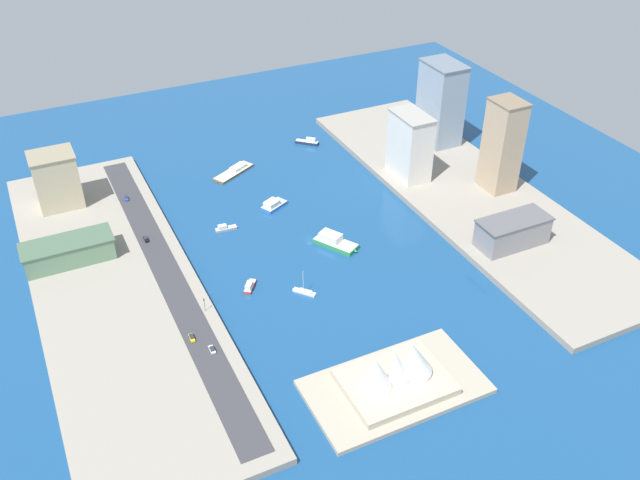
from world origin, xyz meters
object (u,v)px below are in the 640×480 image
(ferry_green_doubledeck, at_px, (334,241))
(traffic_light_waterfront, at_px, (204,303))
(sailboat_small_white, at_px, (304,292))
(warehouse_low_gray, at_px, (513,231))
(office_block_beige, at_px, (56,180))
(opera_landmark, at_px, (397,371))
(patrol_launch_navy, at_px, (307,142))
(catamaran_blue, at_px, (273,204))
(yacht_sleek_gray, at_px, (225,228))
(suv_black, at_px, (146,239))
(apartment_midrise_tan, at_px, (502,145))
(taxi_yellow_cab, at_px, (192,338))
(van_white, at_px, (212,349))
(terminal_long_green, at_px, (68,251))
(barge_flat_brown, at_px, (235,171))
(hotel_broad_white, at_px, (410,146))
(hatchback_blue, at_px, (126,198))
(tower_tall_glass, at_px, (441,103))
(tugboat_red, at_px, (250,286))

(ferry_green_doubledeck, height_order, traffic_light_waterfront, traffic_light_waterfront)
(sailboat_small_white, bearing_deg, warehouse_low_gray, 173.23)
(office_block_beige, height_order, traffic_light_waterfront, office_block_beige)
(sailboat_small_white, relative_size, opera_landmark, 0.31)
(patrol_launch_navy, distance_m, office_block_beige, 150.42)
(catamaran_blue, relative_size, yacht_sleek_gray, 1.34)
(catamaran_blue, relative_size, suv_black, 3.13)
(apartment_midrise_tan, height_order, opera_landmark, apartment_midrise_tan)
(patrol_launch_navy, relative_size, warehouse_low_gray, 0.38)
(apartment_midrise_tan, bearing_deg, taxi_yellow_cab, 13.63)
(van_white, bearing_deg, taxi_yellow_cab, -62.73)
(terminal_long_green, bearing_deg, opera_landmark, 126.32)
(traffic_light_waterfront, relative_size, opera_landmark, 0.16)
(barge_flat_brown, distance_m, terminal_long_green, 112.76)
(hotel_broad_white, height_order, taxi_yellow_cab, hotel_broad_white)
(opera_landmark, bearing_deg, yacht_sleek_gray, -80.19)
(barge_flat_brown, distance_m, yacht_sleek_gray, 59.63)
(ferry_green_doubledeck, xyz_separation_m, office_block_beige, (114.97, -92.17, 15.76))
(hotel_broad_white, bearing_deg, opera_landmark, 56.78)
(ferry_green_doubledeck, xyz_separation_m, suv_black, (83.30, -39.57, 1.81))
(hotel_broad_white, bearing_deg, apartment_midrise_tan, 138.79)
(opera_landmark, bearing_deg, hatchback_blue, -70.70)
(patrol_launch_navy, xyz_separation_m, suv_black, (117.33, 64.93, 2.52))
(tower_tall_glass, bearing_deg, hatchback_blue, -3.94)
(warehouse_low_gray, height_order, tower_tall_glass, tower_tall_glass)
(van_white, bearing_deg, warehouse_low_gray, -176.93)
(catamaran_blue, xyz_separation_m, traffic_light_waterfront, (60.02, 68.85, 5.75))
(ferry_green_doubledeck, bearing_deg, traffic_light_waterfront, 17.77)
(suv_black, xyz_separation_m, opera_landmark, (-61.85, 134.30, 5.08))
(office_block_beige, height_order, taxi_yellow_cab, office_block_beige)
(catamaran_blue, xyz_separation_m, warehouse_low_gray, (-89.33, 85.49, 8.52))
(apartment_midrise_tan, height_order, van_white, apartment_midrise_tan)
(ferry_green_doubledeck, distance_m, sailboat_small_white, 40.06)
(terminal_long_green, distance_m, tower_tall_glass, 227.97)
(hotel_broad_white, height_order, office_block_beige, hotel_broad_white)
(sailboat_small_white, relative_size, warehouse_low_gray, 0.34)
(apartment_midrise_tan, xyz_separation_m, van_white, (181.75, 55.50, -24.45))
(van_white, bearing_deg, traffic_light_waterfront, -101.72)
(yacht_sleek_gray, bearing_deg, catamaran_blue, -162.34)
(sailboat_small_white, xyz_separation_m, terminal_long_green, (90.54, -66.29, 7.75))
(terminal_long_green, xyz_separation_m, apartment_midrise_tan, (-222.38, 31.47, 19.91))
(ferry_green_doubledeck, bearing_deg, yacht_sleek_gray, -38.98)
(catamaran_blue, relative_size, tower_tall_glass, 0.32)
(catamaran_blue, bearing_deg, opera_landmark, 86.77)
(tugboat_red, distance_m, hotel_broad_white, 129.15)
(patrol_launch_navy, distance_m, yacht_sleek_gray, 104.10)
(barge_flat_brown, bearing_deg, sailboat_small_white, 85.36)
(tugboat_red, height_order, sailboat_small_white, sailboat_small_white)
(hotel_broad_white, xyz_separation_m, apartment_midrise_tan, (-36.75, 32.19, 6.72))
(yacht_sleek_gray, xyz_separation_m, hatchback_blue, (39.32, -46.37, 2.87))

